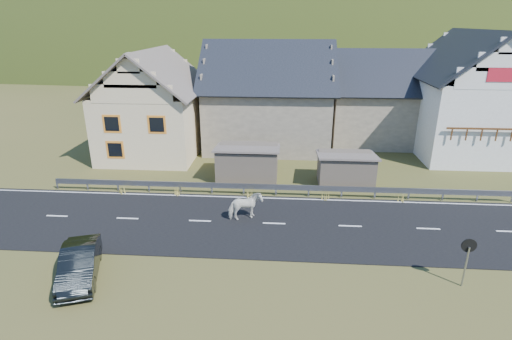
{
  "coord_description": "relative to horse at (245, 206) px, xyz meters",
  "views": [
    {
      "loc": [
        0.4,
        -18.88,
        10.17
      ],
      "look_at": [
        -1.13,
        2.27,
        2.2
      ],
      "focal_mm": 28.0,
      "sensor_mm": 36.0,
      "label": 1
    }
  ],
  "objects": [
    {
      "name": "mountain",
      "position": [
        6.58,
        179.59,
        -20.8
      ],
      "size": [
        440.0,
        280.0,
        260.0
      ],
      "primitive_type": "ellipsoid",
      "color": "#293F18",
      "rests_on": "ground"
    },
    {
      "name": "horse",
      "position": [
        0.0,
        0.0,
        0.0
      ],
      "size": [
        1.47,
        1.97,
        1.51
      ],
      "primitive_type": "imported",
      "rotation": [
        0.0,
        0.0,
        1.99
      ],
      "color": "silver",
      "rests_on": "road"
    },
    {
      "name": "car",
      "position": [
        -6.39,
        -5.68,
        -0.14
      ],
      "size": [
        2.62,
        4.22,
        1.31
      ],
      "primitive_type": "imported",
      "rotation": [
        0.0,
        0.0,
        0.34
      ],
      "color": "black",
      "rests_on": "ground"
    },
    {
      "name": "shed_right",
      "position": [
        6.08,
        5.59,
        0.2
      ],
      "size": [
        3.8,
        2.9,
        2.2
      ],
      "primitive_type": "cube",
      "color": "brown",
      "rests_on": "ground"
    },
    {
      "name": "conifer_patch",
      "position": [
        -53.42,
        109.59,
        5.2
      ],
      "size": [
        76.0,
        50.0,
        28.0
      ],
      "primitive_type": "ellipsoid",
      "color": "black",
      "rests_on": "ground"
    },
    {
      "name": "house_white",
      "position": [
        16.58,
        13.59,
        4.27
      ],
      "size": [
        8.8,
        10.8,
        9.7
      ],
      "color": "white",
      "rests_on": "ground"
    },
    {
      "name": "traffic_mirror",
      "position": [
        9.37,
        -5.07,
        0.78
      ],
      "size": [
        0.6,
        0.17,
        2.14
      ],
      "rotation": [
        0.0,
        0.0,
        -0.03
      ],
      "color": "#93969B",
      "rests_on": "ground"
    },
    {
      "name": "lane_markings",
      "position": [
        1.58,
        -0.41,
        -0.75
      ],
      "size": [
        60.0,
        6.6,
        0.01
      ],
      "primitive_type": "cube",
      "color": "silver",
      "rests_on": "road"
    },
    {
      "name": "road",
      "position": [
        1.58,
        -0.41,
        -0.78
      ],
      "size": [
        60.0,
        7.0,
        0.04
      ],
      "primitive_type": "cube",
      "color": "black",
      "rests_on": "ground"
    },
    {
      "name": "house_stone_b",
      "position": [
        10.58,
        16.59,
        3.44
      ],
      "size": [
        9.8,
        8.8,
        8.1
      ],
      "color": "gray",
      "rests_on": "ground"
    },
    {
      "name": "shed_left",
      "position": [
        -0.42,
        6.09,
        0.3
      ],
      "size": [
        4.3,
        3.3,
        2.4
      ],
      "primitive_type": "cube",
      "color": "brown",
      "rests_on": "ground"
    },
    {
      "name": "guardrail",
      "position": [
        1.58,
        3.27,
        -0.23
      ],
      "size": [
        28.1,
        0.09,
        0.75
      ],
      "color": "#93969B",
      "rests_on": "ground"
    },
    {
      "name": "house_cream",
      "position": [
        -8.43,
        11.59,
        3.56
      ],
      "size": [
        7.8,
        9.8,
        8.3
      ],
      "color": "beige",
      "rests_on": "ground"
    },
    {
      "name": "ground",
      "position": [
        1.58,
        -0.41,
        -0.8
      ],
      "size": [
        160.0,
        160.0,
        0.0
      ],
      "primitive_type": "plane",
      "color": "#3C431B",
      "rests_on": "ground"
    },
    {
      "name": "house_stone_a",
      "position": [
        0.58,
        14.59,
        3.84
      ],
      "size": [
        10.8,
        9.8,
        8.9
      ],
      "color": "gray",
      "rests_on": "ground"
    }
  ]
}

